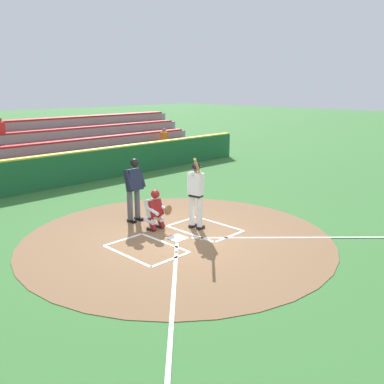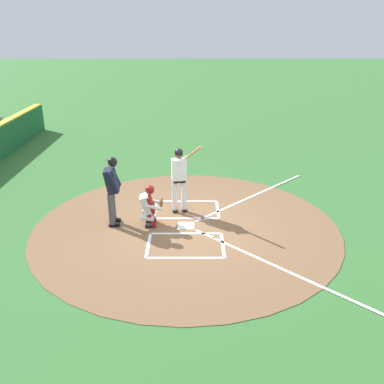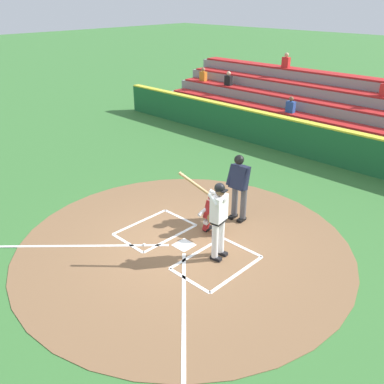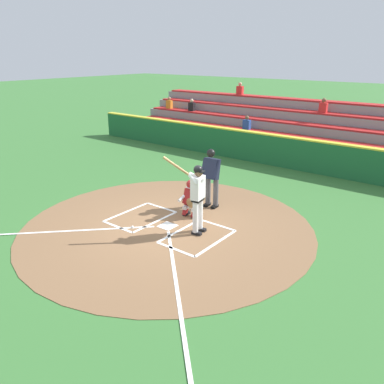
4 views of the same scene
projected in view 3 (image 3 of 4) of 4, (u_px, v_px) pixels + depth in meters
name	position (u px, v px, depth m)	size (l,w,h in m)	color
ground_plane	(184.00, 246.00, 10.11)	(120.00, 120.00, 0.00)	#387033
dirt_circle	(184.00, 245.00, 10.10)	(8.00, 8.00, 0.01)	brown
home_plate_and_chalk	(157.00, 260.00, 9.53)	(7.93, 4.91, 0.01)	white
batter	(218.00, 215.00, 9.19)	(0.87, 0.83, 2.13)	white
catcher	(213.00, 212.00, 10.41)	(0.61, 0.61, 1.13)	black
plate_umpire	(239.00, 183.00, 10.81)	(0.60, 0.43, 1.86)	#4C4C51
baseball	(144.00, 245.00, 10.08)	(0.07, 0.07, 0.07)	white
backstop_wall	(335.00, 146.00, 14.69)	(22.00, 0.36, 1.31)	#1E6033
bleacher_stand	(374.00, 122.00, 16.72)	(20.00, 4.25, 3.00)	gray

